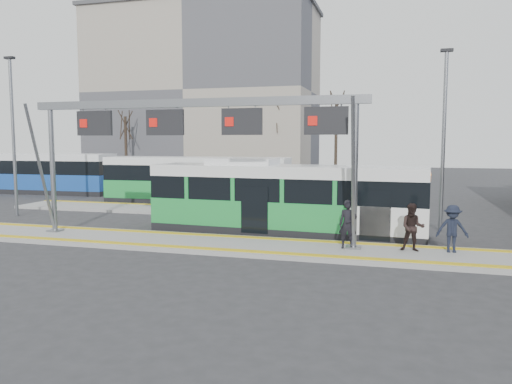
# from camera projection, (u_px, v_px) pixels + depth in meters

# --- Properties ---
(ground) EXTENTS (120.00, 120.00, 0.00)m
(ground) POSITION_uv_depth(u_px,v_px,m) (201.00, 245.00, 18.31)
(ground) COLOR #2D2D30
(ground) RESTS_ON ground
(platform_main) EXTENTS (22.00, 3.00, 0.15)m
(platform_main) POSITION_uv_depth(u_px,v_px,m) (201.00, 243.00, 18.30)
(platform_main) COLOR gray
(platform_main) RESTS_ON ground
(platform_second) EXTENTS (20.00, 3.00, 0.15)m
(platform_second) POSITION_uv_depth(u_px,v_px,m) (188.00, 210.00, 27.04)
(platform_second) COLOR gray
(platform_second) RESTS_ON ground
(tactile_main) EXTENTS (22.00, 2.65, 0.02)m
(tactile_main) POSITION_uv_depth(u_px,v_px,m) (201.00, 241.00, 18.29)
(tactile_main) COLOR gold
(tactile_main) RESTS_ON platform_main
(tactile_second) EXTENTS (20.00, 0.35, 0.02)m
(tactile_second) POSITION_uv_depth(u_px,v_px,m) (196.00, 206.00, 28.14)
(tactile_second) COLOR gold
(tactile_second) RESTS_ON platform_second
(gantry) EXTENTS (13.00, 1.68, 5.20)m
(gantry) POSITION_uv_depth(u_px,v_px,m) (193.00, 128.00, 18.21)
(gantry) COLOR slate
(gantry) RESTS_ON platform_main
(apartment_block) EXTENTS (24.50, 12.50, 18.40)m
(apartment_block) POSITION_uv_depth(u_px,v_px,m) (205.00, 93.00, 55.63)
(apartment_block) COLOR gray
(apartment_block) RESTS_ON ground
(hero_bus) EXTENTS (11.38, 3.01, 3.10)m
(hero_bus) POSITION_uv_depth(u_px,v_px,m) (284.00, 199.00, 20.61)
(hero_bus) COLOR black
(hero_bus) RESTS_ON ground
(bg_bus_green) EXTENTS (11.41, 2.70, 2.84)m
(bg_bus_green) POSITION_uv_depth(u_px,v_px,m) (197.00, 181.00, 30.53)
(bg_bus_green) COLOR black
(bg_bus_green) RESTS_ON ground
(bg_bus_blue) EXTENTS (11.21, 2.78, 2.91)m
(bg_bus_blue) POSITION_uv_depth(u_px,v_px,m) (41.00, 174.00, 36.58)
(bg_bus_blue) COLOR black
(bg_bus_blue) RESTS_ON ground
(passenger_a) EXTENTS (0.61, 0.41, 1.67)m
(passenger_a) POSITION_uv_depth(u_px,v_px,m) (348.00, 224.00, 16.98)
(passenger_a) COLOR black
(passenger_a) RESTS_ON platform_main
(passenger_b) EXTENTS (0.80, 0.64, 1.60)m
(passenger_b) POSITION_uv_depth(u_px,v_px,m) (413.00, 227.00, 16.57)
(passenger_b) COLOR black
(passenger_b) RESTS_ON platform_main
(passenger_c) EXTENTS (1.05, 0.64, 1.57)m
(passenger_c) POSITION_uv_depth(u_px,v_px,m) (452.00, 229.00, 16.40)
(passenger_c) COLOR black
(passenger_c) RESTS_ON platform_main
(tree_left) EXTENTS (1.40, 1.40, 8.19)m
(tree_left) POSITION_uv_depth(u_px,v_px,m) (280.00, 116.00, 47.98)
(tree_left) COLOR #382B21
(tree_left) RESTS_ON ground
(tree_mid) EXTENTS (1.40, 1.40, 8.67)m
(tree_mid) POSITION_uv_depth(u_px,v_px,m) (336.00, 111.00, 45.90)
(tree_mid) COLOR #382B21
(tree_mid) RESTS_ON ground
(tree_far) EXTENTS (1.40, 1.40, 7.09)m
(tree_far) POSITION_uv_depth(u_px,v_px,m) (125.00, 125.00, 49.62)
(tree_far) COLOR #382B21
(tree_far) RESTS_ON ground
(lamp_west) EXTENTS (0.50, 0.25, 7.99)m
(lamp_west) POSITION_uv_depth(u_px,v_px,m) (13.00, 133.00, 25.11)
(lamp_west) COLOR slate
(lamp_west) RESTS_ON ground
(lamp_east) EXTENTS (0.50, 0.25, 7.60)m
(lamp_east) POSITION_uv_depth(u_px,v_px,m) (444.00, 136.00, 20.87)
(lamp_east) COLOR slate
(lamp_east) RESTS_ON ground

